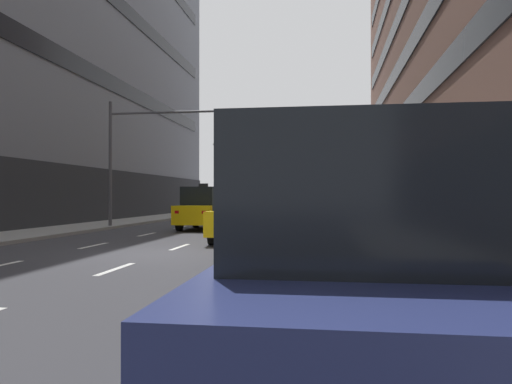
# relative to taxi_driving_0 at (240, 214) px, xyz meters

# --- Properties ---
(ground_plane) EXTENTS (120.00, 120.00, 0.00)m
(ground_plane) POSITION_rel_taxi_driving_0_xyz_m (-1.65, -4.23, -1.03)
(ground_plane) COLOR #38383D
(sidewalk_right) EXTENTS (3.41, 80.00, 0.14)m
(sidewalk_right) POSITION_rel_taxi_driving_0_xyz_m (6.26, -4.23, -0.96)
(sidewalk_right) COLOR gray
(sidewalk_right) RESTS_ON ground
(lane_stripe_l1_s4) EXTENTS (0.16, 2.00, 0.01)m
(lane_stripe_l1_s4) POSITION_rel_taxi_driving_0_xyz_m (-4.75, -2.23, -1.03)
(lane_stripe_l1_s4) COLOR silver
(lane_stripe_l1_s4) RESTS_ON ground
(lane_stripe_l1_s5) EXTENTS (0.16, 2.00, 0.01)m
(lane_stripe_l1_s5) POSITION_rel_taxi_driving_0_xyz_m (-4.75, 2.77, -1.03)
(lane_stripe_l1_s5) COLOR silver
(lane_stripe_l1_s5) RESTS_ON ground
(lane_stripe_l1_s6) EXTENTS (0.16, 2.00, 0.01)m
(lane_stripe_l1_s6) POSITION_rel_taxi_driving_0_xyz_m (-4.75, 7.77, -1.03)
(lane_stripe_l1_s6) COLOR silver
(lane_stripe_l1_s6) RESTS_ON ground
(lane_stripe_l1_s7) EXTENTS (0.16, 2.00, 0.01)m
(lane_stripe_l1_s7) POSITION_rel_taxi_driving_0_xyz_m (-4.75, 12.77, -1.03)
(lane_stripe_l1_s7) COLOR silver
(lane_stripe_l1_s7) RESTS_ON ground
(lane_stripe_l1_s8) EXTENTS (0.16, 2.00, 0.01)m
(lane_stripe_l1_s8) POSITION_rel_taxi_driving_0_xyz_m (-4.75, 17.77, -1.03)
(lane_stripe_l1_s8) COLOR silver
(lane_stripe_l1_s8) RESTS_ON ground
(lane_stripe_l1_s9) EXTENTS (0.16, 2.00, 0.01)m
(lane_stripe_l1_s9) POSITION_rel_taxi_driving_0_xyz_m (-4.75, 22.77, -1.03)
(lane_stripe_l1_s9) COLOR silver
(lane_stripe_l1_s9) RESTS_ON ground
(lane_stripe_l1_s10) EXTENTS (0.16, 2.00, 0.01)m
(lane_stripe_l1_s10) POSITION_rel_taxi_driving_0_xyz_m (-4.75, 27.77, -1.03)
(lane_stripe_l1_s10) COLOR silver
(lane_stripe_l1_s10) RESTS_ON ground
(lane_stripe_l2_s3) EXTENTS (0.16, 2.00, 0.01)m
(lane_stripe_l2_s3) POSITION_rel_taxi_driving_0_xyz_m (-1.65, -7.23, -1.03)
(lane_stripe_l2_s3) COLOR silver
(lane_stripe_l2_s3) RESTS_ON ground
(lane_stripe_l2_s4) EXTENTS (0.16, 2.00, 0.01)m
(lane_stripe_l2_s4) POSITION_rel_taxi_driving_0_xyz_m (-1.65, -2.23, -1.03)
(lane_stripe_l2_s4) COLOR silver
(lane_stripe_l2_s4) RESTS_ON ground
(lane_stripe_l2_s5) EXTENTS (0.16, 2.00, 0.01)m
(lane_stripe_l2_s5) POSITION_rel_taxi_driving_0_xyz_m (-1.65, 2.77, -1.03)
(lane_stripe_l2_s5) COLOR silver
(lane_stripe_l2_s5) RESTS_ON ground
(lane_stripe_l2_s6) EXTENTS (0.16, 2.00, 0.01)m
(lane_stripe_l2_s6) POSITION_rel_taxi_driving_0_xyz_m (-1.65, 7.77, -1.03)
(lane_stripe_l2_s6) COLOR silver
(lane_stripe_l2_s6) RESTS_ON ground
(lane_stripe_l2_s7) EXTENTS (0.16, 2.00, 0.01)m
(lane_stripe_l2_s7) POSITION_rel_taxi_driving_0_xyz_m (-1.65, 12.77, -1.03)
(lane_stripe_l2_s7) COLOR silver
(lane_stripe_l2_s7) RESTS_ON ground
(lane_stripe_l2_s8) EXTENTS (0.16, 2.00, 0.01)m
(lane_stripe_l2_s8) POSITION_rel_taxi_driving_0_xyz_m (-1.65, 17.77, -1.03)
(lane_stripe_l2_s8) COLOR silver
(lane_stripe_l2_s8) RESTS_ON ground
(lane_stripe_l2_s9) EXTENTS (0.16, 2.00, 0.01)m
(lane_stripe_l2_s9) POSITION_rel_taxi_driving_0_xyz_m (-1.65, 22.77, -1.03)
(lane_stripe_l2_s9) COLOR silver
(lane_stripe_l2_s9) RESTS_ON ground
(lane_stripe_l2_s10) EXTENTS (0.16, 2.00, 0.01)m
(lane_stripe_l2_s10) POSITION_rel_taxi_driving_0_xyz_m (-1.65, 27.77, -1.03)
(lane_stripe_l2_s10) COLOR silver
(lane_stripe_l2_s10) RESTS_ON ground
(lane_stripe_l3_s2) EXTENTS (0.16, 2.00, 0.01)m
(lane_stripe_l3_s2) POSITION_rel_taxi_driving_0_xyz_m (1.45, -12.23, -1.03)
(lane_stripe_l3_s2) COLOR silver
(lane_stripe_l3_s2) RESTS_ON ground
(lane_stripe_l3_s3) EXTENTS (0.16, 2.00, 0.01)m
(lane_stripe_l3_s3) POSITION_rel_taxi_driving_0_xyz_m (1.45, -7.23, -1.03)
(lane_stripe_l3_s3) COLOR silver
(lane_stripe_l3_s3) RESTS_ON ground
(lane_stripe_l3_s4) EXTENTS (0.16, 2.00, 0.01)m
(lane_stripe_l3_s4) POSITION_rel_taxi_driving_0_xyz_m (1.45, -2.23, -1.03)
(lane_stripe_l3_s4) COLOR silver
(lane_stripe_l3_s4) RESTS_ON ground
(lane_stripe_l3_s5) EXTENTS (0.16, 2.00, 0.01)m
(lane_stripe_l3_s5) POSITION_rel_taxi_driving_0_xyz_m (1.45, 2.77, -1.03)
(lane_stripe_l3_s5) COLOR silver
(lane_stripe_l3_s5) RESTS_ON ground
(lane_stripe_l3_s6) EXTENTS (0.16, 2.00, 0.01)m
(lane_stripe_l3_s6) POSITION_rel_taxi_driving_0_xyz_m (1.45, 7.77, -1.03)
(lane_stripe_l3_s6) COLOR silver
(lane_stripe_l3_s6) RESTS_ON ground
(lane_stripe_l3_s7) EXTENTS (0.16, 2.00, 0.01)m
(lane_stripe_l3_s7) POSITION_rel_taxi_driving_0_xyz_m (1.45, 12.77, -1.03)
(lane_stripe_l3_s7) COLOR silver
(lane_stripe_l3_s7) RESTS_ON ground
(lane_stripe_l3_s8) EXTENTS (0.16, 2.00, 0.01)m
(lane_stripe_l3_s8) POSITION_rel_taxi_driving_0_xyz_m (1.45, 17.77, -1.03)
(lane_stripe_l3_s8) COLOR silver
(lane_stripe_l3_s8) RESTS_ON ground
(lane_stripe_l3_s9) EXTENTS (0.16, 2.00, 0.01)m
(lane_stripe_l3_s9) POSITION_rel_taxi_driving_0_xyz_m (1.45, 22.77, -1.03)
(lane_stripe_l3_s9) COLOR silver
(lane_stripe_l3_s9) RESTS_ON ground
(lane_stripe_l3_s10) EXTENTS (0.16, 2.00, 0.01)m
(lane_stripe_l3_s10) POSITION_rel_taxi_driving_0_xyz_m (1.45, 27.77, -1.03)
(lane_stripe_l3_s10) COLOR silver
(lane_stripe_l3_s10) RESTS_ON ground
(taxi_driving_0) EXTENTS (1.85, 4.29, 2.24)m
(taxi_driving_0) POSITION_rel_taxi_driving_0_xyz_m (0.00, 0.00, 0.00)
(taxi_driving_0) COLOR black
(taxi_driving_0) RESTS_ON ground
(taxi_driving_1) EXTENTS (1.88, 4.49, 2.36)m
(taxi_driving_1) POSITION_rel_taxi_driving_0_xyz_m (0.01, 11.86, 0.05)
(taxi_driving_1) COLOR black
(taxi_driving_1) RESTS_ON ground
(taxi_driving_2) EXTENTS (2.00, 4.58, 2.38)m
(taxi_driving_2) POSITION_rel_taxi_driving_0_xyz_m (-3.08, 6.39, 0.07)
(taxi_driving_2) COLOR black
(taxi_driving_2) RESTS_ON ground
(taxi_driving_3) EXTENTS (1.97, 4.62, 1.91)m
(taxi_driving_3) POSITION_rel_taxi_driving_0_xyz_m (-3.15, 16.44, -0.18)
(taxi_driving_3) COLOR black
(taxi_driving_3) RESTS_ON ground
(car_parked_0) EXTENTS (1.93, 4.55, 2.20)m
(car_parked_0) POSITION_rel_taxi_driving_0_xyz_m (3.51, -14.12, 0.06)
(car_parked_0) COLOR black
(car_parked_0) RESTS_ON ground
(car_parked_1) EXTENTS (1.93, 4.36, 2.09)m
(car_parked_1) POSITION_rel_taxi_driving_0_xyz_m (3.51, -7.81, 0.01)
(car_parked_1) COLOR black
(car_parked_1) RESTS_ON ground
(traffic_signal_0) EXTENTS (11.13, 0.35, 6.67)m
(traffic_signal_0) POSITION_rel_taxi_driving_0_xyz_m (-4.36, 6.48, 3.86)
(traffic_signal_0) COLOR #4C4C51
(traffic_signal_0) RESTS_ON sidewalk_left
(traffic_signal_1) EXTENTS (11.35, 0.35, 6.50)m
(traffic_signal_1) POSITION_rel_taxi_driving_0_xyz_m (0.93, 21.89, 3.83)
(traffic_signal_1) COLOR #4C4C51
(traffic_signal_1) RESTS_ON sidewalk_right
(pedestrian_0) EXTENTS (0.44, 0.36, 1.55)m
(pedestrian_0) POSITION_rel_taxi_driving_0_xyz_m (5.96, 10.24, 0.00)
(pedestrian_0) COLOR #383D59
(pedestrian_0) RESTS_ON sidewalk_right
(pedestrian_1) EXTENTS (0.31, 0.50, 1.70)m
(pedestrian_1) POSITION_rel_taxi_driving_0_xyz_m (6.83, 2.42, 0.10)
(pedestrian_1) COLOR #383D59
(pedestrian_1) RESTS_ON sidewalk_right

